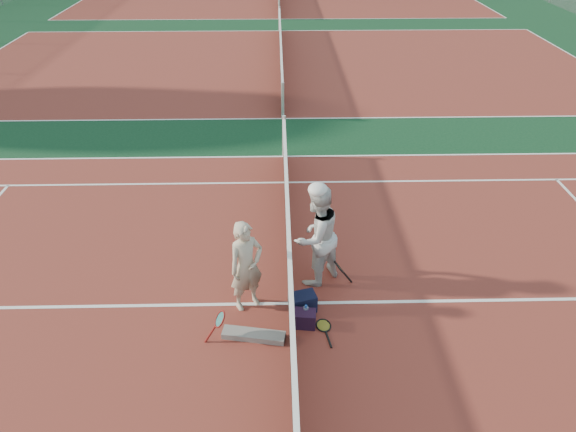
{
  "coord_description": "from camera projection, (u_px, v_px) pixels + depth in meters",
  "views": [
    {
      "loc": [
        -0.17,
        -6.34,
        5.83
      ],
      "look_at": [
        0.0,
        1.05,
        1.05
      ],
      "focal_mm": 32.0,
      "sensor_mm": 36.0,
      "label": 1
    }
  ],
  "objects": [
    {
      "name": "racket_red",
      "position": [
        221.0,
        326.0,
        7.7
      ],
      "size": [
        0.41,
        0.36,
        0.52
      ],
      "primitive_type": null,
      "rotation": [
        0.0,
        0.0,
        0.28
      ],
      "color": "maroon",
      "rests_on": "ground"
    },
    {
      "name": "net_main",
      "position": [
        289.0,
        280.0,
        8.22
      ],
      "size": [
        0.1,
        10.98,
        1.02
      ],
      "primitive_type": null,
      "color": "black",
      "rests_on": "ground"
    },
    {
      "name": "sports_bag_purple",
      "position": [
        305.0,
        319.0,
        8.0
      ],
      "size": [
        0.37,
        0.27,
        0.28
      ],
      "primitive_type": "cube",
      "rotation": [
        0.0,
        0.0,
        -0.12
      ],
      "color": "black",
      "rests_on": "ground"
    },
    {
      "name": "court_main",
      "position": [
        289.0,
        303.0,
        8.49
      ],
      "size": [
        23.77,
        10.97,
        0.01
      ],
      "primitive_type": "cube",
      "color": "maroon",
      "rests_on": "ground"
    },
    {
      "name": "net_far_a",
      "position": [
        281.0,
        51.0,
        19.55
      ],
      "size": [
        0.1,
        10.98,
        1.02
      ],
      "primitive_type": null,
      "color": "black",
      "rests_on": "ground"
    },
    {
      "name": "court_far_a",
      "position": [
        281.0,
        64.0,
        19.83
      ],
      "size": [
        23.77,
        10.97,
        0.01
      ],
      "primitive_type": "cube",
      "color": "maroon",
      "rests_on": "ground"
    },
    {
      "name": "racket_spare",
      "position": [
        324.0,
        325.0,
        8.05
      ],
      "size": [
        0.37,
        0.64,
        0.03
      ],
      "primitive_type": null,
      "rotation": [
        0.0,
        0.0,
        1.75
      ],
      "color": "black",
      "rests_on": "ground"
    },
    {
      "name": "player_b",
      "position": [
        316.0,
        236.0,
        8.52
      ],
      "size": [
        1.14,
        1.12,
        1.85
      ],
      "primitive_type": "imported",
      "rotation": [
        0.0,
        0.0,
        3.85
      ],
      "color": "silver",
      "rests_on": "ground"
    },
    {
      "name": "sports_bag_navy",
      "position": [
        303.0,
        302.0,
        8.29
      ],
      "size": [
        0.45,
        0.37,
        0.31
      ],
      "primitive_type": "cube",
      "rotation": [
        0.0,
        0.0,
        0.27
      ],
      "color": "black",
      "rests_on": "ground"
    },
    {
      "name": "ground",
      "position": [
        289.0,
        304.0,
        8.49
      ],
      "size": [
        130.0,
        130.0,
        0.0
      ],
      "primitive_type": "plane",
      "color": "#0D321A",
      "rests_on": "ground"
    },
    {
      "name": "water_bottle",
      "position": [
        306.0,
        314.0,
        8.06
      ],
      "size": [
        0.09,
        0.09,
        0.3
      ],
      "primitive_type": "cylinder",
      "color": "#ADC4DB",
      "rests_on": "ground"
    },
    {
      "name": "racket_black_held",
      "position": [
        339.0,
        274.0,
        8.74
      ],
      "size": [
        0.42,
        0.36,
        0.52
      ],
      "primitive_type": null,
      "rotation": [
        0.0,
        0.0,
        3.44
      ],
      "color": "black",
      "rests_on": "ground"
    },
    {
      "name": "net_cover_canvas",
      "position": [
        254.0,
        335.0,
        7.83
      ],
      "size": [
        0.99,
        0.39,
        0.1
      ],
      "primitive_type": "cube",
      "rotation": [
        0.0,
        0.0,
        -0.17
      ],
      "color": "slate",
      "rests_on": "ground"
    },
    {
      "name": "player_a",
      "position": [
        246.0,
        266.0,
        8.05
      ],
      "size": [
        0.7,
        0.64,
        1.59
      ],
      "primitive_type": "imported",
      "rotation": [
        0.0,
        0.0,
        0.57
      ],
      "color": "#C1B195",
      "rests_on": "ground"
    }
  ]
}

